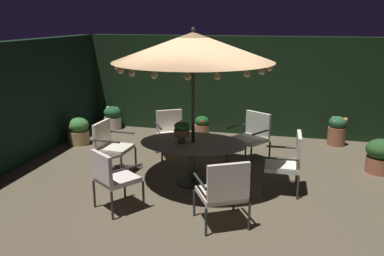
{
  "coord_description": "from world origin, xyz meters",
  "views": [
    {
      "loc": [
        1.38,
        -6.58,
        2.81
      ],
      "look_at": [
        -0.17,
        -0.21,
        1.02
      ],
      "focal_mm": 38.03,
      "sensor_mm": 36.0,
      "label": 1
    }
  ],
  "objects_px": {
    "patio_chair_south": "(224,190)",
    "patio_chair_southwest": "(288,159)",
    "potted_plant_back_center": "(113,117)",
    "patio_umbrella": "(193,47)",
    "potted_plant_left_far": "(337,130)",
    "potted_plant_back_left": "(79,131)",
    "patio_chair_east": "(110,143)",
    "patio_chair_southeast": "(112,175)",
    "patio_dining_table": "(193,149)",
    "patio_chair_northeast": "(171,130)",
    "centerpiece_planter": "(182,130)",
    "patio_chair_north": "(252,134)",
    "potted_plant_right_near": "(381,155)",
    "potted_plant_front_corner": "(202,127)",
    "potted_plant_left_near": "(256,128)"
  },
  "relations": [
    {
      "from": "patio_chair_north",
      "to": "patio_chair_southeast",
      "type": "height_order",
      "value": "patio_chair_north"
    },
    {
      "from": "patio_dining_table",
      "to": "patio_chair_north",
      "type": "distance_m",
      "value": 1.6
    },
    {
      "from": "patio_chair_southeast",
      "to": "patio_chair_southwest",
      "type": "relative_size",
      "value": 0.94
    },
    {
      "from": "patio_umbrella",
      "to": "patio_chair_south",
      "type": "height_order",
      "value": "patio_umbrella"
    },
    {
      "from": "potted_plant_back_center",
      "to": "potted_plant_left_far",
      "type": "xyz_separation_m",
      "value": [
        5.53,
        -0.12,
        0.04
      ]
    },
    {
      "from": "potted_plant_back_left",
      "to": "centerpiece_planter",
      "type": "bearing_deg",
      "value": -30.08
    },
    {
      "from": "patio_chair_southwest",
      "to": "potted_plant_left_far",
      "type": "height_order",
      "value": "patio_chair_southwest"
    },
    {
      "from": "patio_chair_northeast",
      "to": "patio_chair_southeast",
      "type": "relative_size",
      "value": 0.99
    },
    {
      "from": "patio_chair_southwest",
      "to": "potted_plant_left_far",
      "type": "xyz_separation_m",
      "value": [
        1.05,
        2.88,
        -0.22
      ]
    },
    {
      "from": "centerpiece_planter",
      "to": "patio_chair_southwest",
      "type": "distance_m",
      "value": 1.83
    },
    {
      "from": "patio_chair_northeast",
      "to": "potted_plant_left_far",
      "type": "height_order",
      "value": "patio_chair_northeast"
    },
    {
      "from": "patio_chair_northeast",
      "to": "potted_plant_back_left",
      "type": "height_order",
      "value": "patio_chair_northeast"
    },
    {
      "from": "patio_chair_southwest",
      "to": "patio_dining_table",
      "type": "bearing_deg",
      "value": -178.48
    },
    {
      "from": "patio_chair_south",
      "to": "patio_umbrella",
      "type": "bearing_deg",
      "value": 118.58
    },
    {
      "from": "potted_plant_right_near",
      "to": "potted_plant_back_center",
      "type": "bearing_deg",
      "value": 164.38
    },
    {
      "from": "centerpiece_planter",
      "to": "patio_chair_north",
      "type": "distance_m",
      "value": 1.81
    },
    {
      "from": "patio_chair_south",
      "to": "potted_plant_back_left",
      "type": "relative_size",
      "value": 1.61
    },
    {
      "from": "patio_chair_east",
      "to": "potted_plant_back_left",
      "type": "height_order",
      "value": "patio_chair_east"
    },
    {
      "from": "patio_chair_north",
      "to": "potted_plant_back_left",
      "type": "bearing_deg",
      "value": 176.17
    },
    {
      "from": "potted_plant_back_center",
      "to": "potted_plant_front_corner",
      "type": "distance_m",
      "value": 2.45
    },
    {
      "from": "patio_umbrella",
      "to": "patio_chair_east",
      "type": "xyz_separation_m",
      "value": [
        -1.59,
        0.09,
        -1.77
      ]
    },
    {
      "from": "potted_plant_front_corner",
      "to": "potted_plant_left_near",
      "type": "xyz_separation_m",
      "value": [
        1.28,
        0.13,
        0.03
      ]
    },
    {
      "from": "patio_umbrella",
      "to": "potted_plant_left_far",
      "type": "relative_size",
      "value": 4.01
    },
    {
      "from": "centerpiece_planter",
      "to": "patio_chair_east",
      "type": "bearing_deg",
      "value": 173.05
    },
    {
      "from": "patio_dining_table",
      "to": "patio_chair_north",
      "type": "bearing_deg",
      "value": 56.32
    },
    {
      "from": "patio_dining_table",
      "to": "patio_chair_northeast",
      "type": "distance_m",
      "value": 1.6
    },
    {
      "from": "patio_chair_southeast",
      "to": "potted_plant_back_center",
      "type": "height_order",
      "value": "patio_chair_southeast"
    },
    {
      "from": "patio_chair_northeast",
      "to": "potted_plant_back_center",
      "type": "distance_m",
      "value": 2.68
    },
    {
      "from": "patio_dining_table",
      "to": "patio_chair_southeast",
      "type": "bearing_deg",
      "value": -125.33
    },
    {
      "from": "potted_plant_right_near",
      "to": "potted_plant_back_left",
      "type": "xyz_separation_m",
      "value": [
        -6.34,
        0.28,
        -0.02
      ]
    },
    {
      "from": "patio_chair_northeast",
      "to": "potted_plant_right_near",
      "type": "xyz_separation_m",
      "value": [
        4.07,
        -0.06,
        -0.2
      ]
    },
    {
      "from": "patio_chair_south",
      "to": "potted_plant_front_corner",
      "type": "bearing_deg",
      "value": 106.2
    },
    {
      "from": "potted_plant_back_center",
      "to": "patio_chair_east",
      "type": "bearing_deg",
      "value": -66.26
    },
    {
      "from": "patio_chair_south",
      "to": "potted_plant_back_center",
      "type": "bearing_deg",
      "value": 129.39
    },
    {
      "from": "patio_dining_table",
      "to": "patio_chair_east",
      "type": "distance_m",
      "value": 1.59
    },
    {
      "from": "patio_chair_north",
      "to": "potted_plant_back_left",
      "type": "distance_m",
      "value": 3.97
    },
    {
      "from": "patio_chair_southwest",
      "to": "potted_plant_left_far",
      "type": "distance_m",
      "value": 3.07
    },
    {
      "from": "patio_chair_southwest",
      "to": "potted_plant_back_center",
      "type": "bearing_deg",
      "value": 146.25
    },
    {
      "from": "patio_dining_table",
      "to": "potted_plant_right_near",
      "type": "xyz_separation_m",
      "value": [
        3.27,
        1.32,
        -0.29
      ]
    },
    {
      "from": "patio_chair_south",
      "to": "patio_chair_southwest",
      "type": "distance_m",
      "value": 1.67
    },
    {
      "from": "patio_umbrella",
      "to": "patio_chair_northeast",
      "type": "distance_m",
      "value": 2.41
    },
    {
      "from": "patio_umbrella",
      "to": "patio_chair_northeast",
      "type": "xyz_separation_m",
      "value": [
        -0.8,
        1.38,
        -1.81
      ]
    },
    {
      "from": "patio_dining_table",
      "to": "potted_plant_right_near",
      "type": "bearing_deg",
      "value": 21.95
    },
    {
      "from": "centerpiece_planter",
      "to": "patio_chair_east",
      "type": "distance_m",
      "value": 1.47
    },
    {
      "from": "patio_dining_table",
      "to": "patio_umbrella",
      "type": "bearing_deg",
      "value": -33.69
    },
    {
      "from": "patio_chair_east",
      "to": "patio_chair_southwest",
      "type": "relative_size",
      "value": 0.98
    },
    {
      "from": "patio_chair_south",
      "to": "potted_plant_front_corner",
      "type": "height_order",
      "value": "patio_chair_south"
    },
    {
      "from": "potted_plant_left_near",
      "to": "patio_chair_south",
      "type": "bearing_deg",
      "value": -90.81
    },
    {
      "from": "patio_chair_south",
      "to": "patio_chair_southwest",
      "type": "xyz_separation_m",
      "value": [
        0.83,
        1.45,
        0.01
      ]
    },
    {
      "from": "patio_chair_east",
      "to": "potted_plant_back_left",
      "type": "relative_size",
      "value": 1.6
    }
  ]
}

